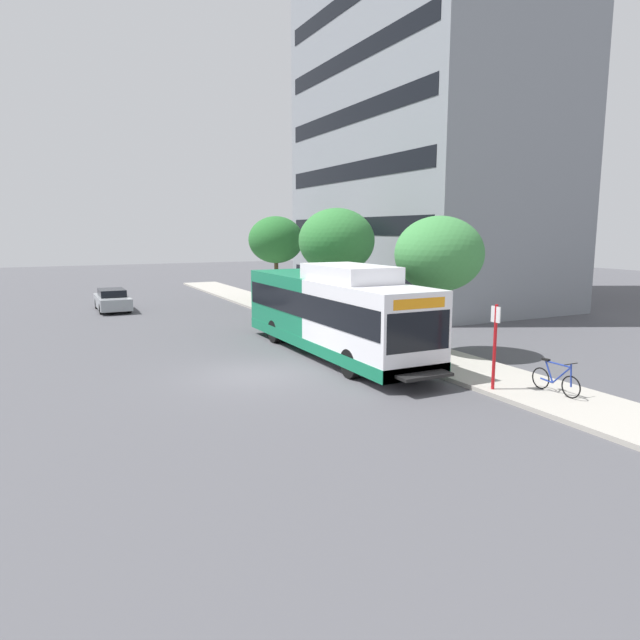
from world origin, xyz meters
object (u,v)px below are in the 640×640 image
at_px(transit_bus, 332,312).
at_px(parked_car_far_lane, 112,300).
at_px(street_tree_far_block, 276,240).
at_px(bicycle_parked, 556,379).
at_px(street_tree_near_stop, 439,254).
at_px(street_tree_mid_block, 337,241).
at_px(bus_stop_sign_pole, 495,340).

xyz_separation_m(transit_bus, parked_car_far_lane, (-6.34, 17.13, -1.04)).
xyz_separation_m(street_tree_far_block, parked_car_far_lane, (-10.52, 1.03, -3.61)).
bearing_deg(transit_bus, bicycle_parked, -68.85).
distance_m(bicycle_parked, street_tree_far_block, 24.60).
height_order(street_tree_near_stop, street_tree_mid_block, street_tree_mid_block).
height_order(transit_bus, street_tree_near_stop, street_tree_near_stop).
height_order(bus_stop_sign_pole, parked_car_far_lane, bus_stop_sign_pole).
relative_size(street_tree_near_stop, street_tree_mid_block, 0.90).
relative_size(bus_stop_sign_pole, bicycle_parked, 1.48).
xyz_separation_m(bus_stop_sign_pole, parked_car_far_lane, (-8.19, 24.16, -0.99)).
bearing_deg(street_tree_far_block, parked_car_far_lane, 174.41).
distance_m(bus_stop_sign_pole, street_tree_near_stop, 5.91).
bearing_deg(street_tree_far_block, transit_bus, -104.53).
bearing_deg(bus_stop_sign_pole, street_tree_far_block, 84.25).
xyz_separation_m(bicycle_parked, street_tree_mid_block, (0.92, 15.48, 3.79)).
bearing_deg(bus_stop_sign_pole, bicycle_parked, -41.41).
bearing_deg(parked_car_far_lane, street_tree_near_stop, -62.25).
height_order(transit_bus, parked_car_far_lane, transit_bus).
relative_size(transit_bus, street_tree_mid_block, 2.06).
bearing_deg(bicycle_parked, transit_bus, 111.15).
bearing_deg(street_tree_near_stop, street_tree_mid_block, 87.45).
distance_m(street_tree_near_stop, street_tree_mid_block, 9.22).
relative_size(bicycle_parked, parked_car_far_lane, 0.39).
relative_size(bus_stop_sign_pole, parked_car_far_lane, 0.58).
xyz_separation_m(street_tree_mid_block, street_tree_far_block, (0.08, 8.82, -0.08)).
distance_m(transit_bus, bicycle_parked, 8.86).
bearing_deg(street_tree_far_block, bus_stop_sign_pole, -95.75).
bearing_deg(bus_stop_sign_pole, street_tree_mid_block, 81.07).
relative_size(transit_bus, street_tree_far_block, 2.14).
distance_m(bus_stop_sign_pole, street_tree_far_block, 23.39).
distance_m(bus_stop_sign_pole, street_tree_mid_block, 14.73).
xyz_separation_m(bicycle_parked, street_tree_near_stop, (0.51, 6.28, 3.43)).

